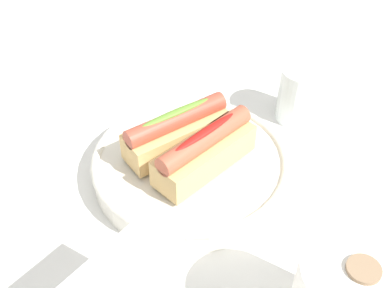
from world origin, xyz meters
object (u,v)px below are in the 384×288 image
(serving_bowl, at_px, (192,164))
(water_glass, at_px, (299,96))
(hotdog_front, at_px, (179,129))
(hotdog_back, at_px, (205,150))

(serving_bowl, xyz_separation_m, water_glass, (-0.21, 0.02, 0.02))
(hotdog_front, distance_m, water_glass, 0.22)
(hotdog_back, height_order, water_glass, hotdog_back)
(serving_bowl, xyz_separation_m, hotdog_back, (0.00, 0.03, 0.05))
(hotdog_front, relative_size, water_glass, 1.73)
(hotdog_front, bearing_deg, serving_bowl, 85.73)
(water_glass, bearing_deg, hotdog_back, 1.87)
(hotdog_back, bearing_deg, serving_bowl, -94.27)
(serving_bowl, relative_size, water_glass, 3.04)
(hotdog_back, distance_m, water_glass, 0.22)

